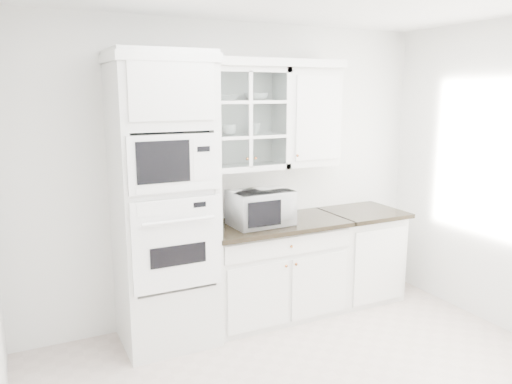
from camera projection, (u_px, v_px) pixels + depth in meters
room_shell at (309, 138)px, 3.39m from camera, size 4.00×3.50×2.70m
oven_column at (164, 203)px, 4.05m from camera, size 0.76×0.68×2.40m
base_cabinet_run at (274, 269)px, 4.66m from camera, size 1.32×0.67×0.92m
extra_base_cabinet at (360, 254)px, 5.10m from camera, size 0.72×0.67×0.92m
upper_cabinet_glass at (242, 119)px, 4.40m from camera, size 0.80×0.33×0.90m
upper_cabinet_solid at (308, 117)px, 4.69m from camera, size 0.55×0.33×0.90m
crown_molding at (232, 62)px, 4.24m from camera, size 2.14×0.38×0.07m
countertop_microwave at (260, 207)px, 4.44m from camera, size 0.55×0.46×0.31m
bowl_a at (225, 98)px, 4.31m from camera, size 0.22×0.22×0.05m
bowl_b at (256, 97)px, 4.44m from camera, size 0.26×0.26×0.07m
cup_a at (229, 130)px, 4.38m from camera, size 0.13×0.13×0.10m
cup_b at (254, 129)px, 4.46m from camera, size 0.13×0.13×0.10m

